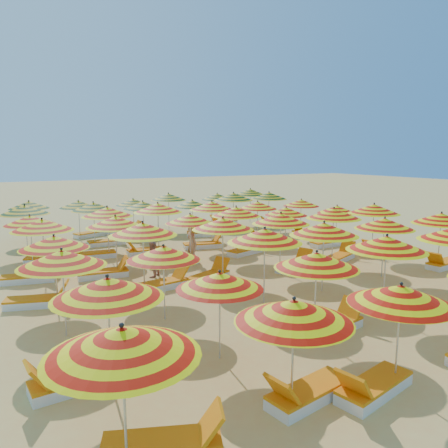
{
  "coord_description": "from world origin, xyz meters",
  "views": [
    {
      "loc": [
        -7.87,
        -14.05,
        4.27
      ],
      "look_at": [
        0.0,
        0.5,
        1.6
      ],
      "focal_mm": 35.0,
      "sensor_mm": 36.0,
      "label": 1
    }
  ],
  "objects": [
    {
      "name": "umbrella_46",
      "position": [
        3.98,
        8.7,
        1.76
      ],
      "size": [
        2.13,
        2.13,
        2.0
      ],
      "color": "silver",
      "rests_on": "ground"
    },
    {
      "name": "umbrella_0",
      "position": [
        -6.52,
        -8.82,
        1.9
      ],
      "size": [
        2.16,
        2.16,
        2.16
      ],
      "color": "silver",
      "rests_on": "ground"
    },
    {
      "name": "umbrella_13",
      "position": [
        -4.07,
        -3.77,
        1.77
      ],
      "size": [
        2.41,
        2.41,
        2.01
      ],
      "color": "silver",
      "rests_on": "ground"
    },
    {
      "name": "umbrella_38",
      "position": [
        -1.33,
        6.33,
        1.79
      ],
      "size": [
        2.15,
        2.15,
        2.04
      ],
      "color": "silver",
      "rests_on": "ground"
    },
    {
      "name": "umbrella_15",
      "position": [
        1.11,
        -3.91,
        1.98
      ],
      "size": [
        2.56,
        2.56,
        2.25
      ],
      "color": "silver",
      "rests_on": "ground"
    },
    {
      "name": "umbrella_8",
      "position": [
        -1.33,
        -6.45,
        1.84
      ],
      "size": [
        2.47,
        2.47,
        2.09
      ],
      "color": "silver",
      "rests_on": "ground"
    },
    {
      "name": "lounger_7",
      "position": [
        -0.73,
        -6.48,
        0.15
      ],
      "size": [
        1.81,
        0.92,
        0.69
      ],
      "rotation": [
        0.0,
        0.0,
        0.2
      ],
      "color": "white",
      "rests_on": "ground"
    },
    {
      "name": "umbrella_40",
      "position": [
        3.76,
        6.38,
        1.98
      ],
      "size": [
        2.78,
        2.78,
        2.25
      ],
      "color": "silver",
      "rests_on": "ground"
    },
    {
      "name": "lounger_26",
      "position": [
        6.9,
        4.05,
        0.15
      ],
      "size": [
        1.81,
        0.87,
        0.69
      ],
      "rotation": [
        0.0,
        0.0,
        3.31
      ],
      "color": "white",
      "rests_on": "ground"
    },
    {
      "name": "beachgoer_b",
      "position": [
        -3.02,
        0.17,
        0.63
      ],
      "size": [
        0.78,
        0.76,
        1.26
      ],
      "primitive_type": "imported",
      "rotation": [
        0.0,
        0.0,
        3.84
      ],
      "color": "tan",
      "rests_on": "ground"
    },
    {
      "name": "lounger_13",
      "position": [
        1.96,
        -1.43,
        0.15
      ],
      "size": [
        1.83,
        1.16,
        0.69
      ],
      "rotation": [
        0.0,
        0.0,
        0.37
      ],
      "color": "white",
      "rests_on": "ground"
    },
    {
      "name": "umbrella_19",
      "position": [
        -3.77,
        -1.21,
        1.97
      ],
      "size": [
        2.34,
        2.34,
        2.24
      ],
      "color": "silver",
      "rests_on": "ground"
    },
    {
      "name": "lounger_29",
      "position": [
        1.79,
        6.18,
        0.15
      ],
      "size": [
        1.82,
        1.2,
        0.69
      ],
      "rotation": [
        0.0,
        0.0,
        2.75
      ],
      "color": "white",
      "rests_on": "ground"
    },
    {
      "name": "lounger_25",
      "position": [
        4.14,
        3.86,
        0.15
      ],
      "size": [
        1.8,
        0.83,
        0.69
      ],
      "rotation": [
        0.0,
        0.0,
        2.99
      ],
      "color": "white",
      "rests_on": "ground"
    },
    {
      "name": "lounger_19",
      "position": [
        1.68,
        1.64,
        0.15
      ],
      "size": [
        1.83,
        1.09,
        0.69
      ],
      "rotation": [
        0.0,
        0.0,
        0.32
      ],
      "color": "white",
      "rests_on": "ground"
    },
    {
      "name": "umbrella_17",
      "position": [
        6.61,
        -3.98,
        1.93
      ],
      "size": [
        2.44,
        2.44,
        2.19
      ],
      "color": "silver",
      "rests_on": "ground"
    },
    {
      "name": "lounger_15",
      "position": [
        6.78,
        -1.06,
        0.15
      ],
      "size": [
        1.76,
        0.69,
        0.69
      ],
      "rotation": [
        0.0,
        0.0,
        3.2
      ],
      "color": "white",
      "rests_on": "ground"
    },
    {
      "name": "umbrella_18",
      "position": [
        -6.36,
        -1.19,
        1.81
      ],
      "size": [
        2.41,
        2.41,
        2.05
      ],
      "color": "silver",
      "rests_on": "ground"
    },
    {
      "name": "umbrella_44",
      "position": [
        -1.05,
        8.86,
        1.69
      ],
      "size": [
        1.87,
        1.87,
        1.92
      ],
      "color": "silver",
      "rests_on": "ground"
    },
    {
      "name": "umbrella_41",
      "position": [
        6.17,
        6.52,
        1.91
      ],
      "size": [
        2.42,
        2.42,
        2.17
      ],
      "color": "silver",
      "rests_on": "ground"
    },
    {
      "name": "umbrella_6",
      "position": [
        -6.13,
        -6.43,
        1.89
      ],
      "size": [
        2.46,
        2.46,
        2.15
      ],
      "color": "silver",
      "rests_on": "ground"
    },
    {
      "name": "lounger_0",
      "position": [
        -5.92,
        -8.68,
        0.15
      ],
      "size": [
        1.83,
        1.16,
        0.69
      ],
      "rotation": [
        0.0,
        0.0,
        -0.36
      ],
      "color": "white",
      "rests_on": "ground"
    },
    {
      "name": "umbrella_32",
      "position": [
        -1.5,
        3.75,
        1.96
      ],
      "size": [
        2.3,
        2.3,
        2.23
      ],
      "color": "silver",
      "rests_on": "ground"
    },
    {
      "name": "lounger_32",
      "position": [
        -1.55,
        8.76,
        0.15
      ],
      "size": [
        1.73,
        0.58,
        0.69
      ],
      "rotation": [
        0.0,
        0.0,
        0.0
      ],
      "color": "white",
      "rests_on": "ground"
    },
    {
      "name": "lounger_33",
      "position": [
        4.48,
        8.89,
        0.15
      ],
      "size": [
        1.81,
        0.92,
        0.69
      ],
      "rotation": [
        0.0,
        0.0,
        3.34
      ],
      "color": "white",
      "rests_on": "ground"
    },
    {
      "name": "lounger_10",
      "position": [
        -6.86,
        -1.14,
        0.15
      ],
      "size": [
        1.83,
        1.05,
        0.69
      ],
      "rotation": [
        0.0,
        0.0,
        -0.29
      ],
      "color": "white",
      "rests_on": "ground"
    },
    {
      "name": "lounger_30",
      "position": [
        6.67,
        6.58,
        0.15
      ],
      "size": [
        1.83,
        1.06,
        0.69
      ],
      "rotation": [
        0.0,
        0.0,
        2.85
      ],
      "color": "white",
      "rests_on": "ground"
    },
    {
      "name": "lounger_2",
      "position": [
        -2.09,
        -8.96,
        0.15
      ],
      "size": [
        1.82,
        0.94,
        0.69
      ],
      "rotation": [
        0.0,
        0.0,
        3.36
      ],
      "color": "white",
      "rests_on": "ground"
    },
    {
      "name": "umbrella_35",
      "position": [
        6.4,
        3.89,
        1.74
      ],
      "size": [
        2.4,
        2.4,
        1.98
      ],
      "color": "silver",
      "rests_on": "ground"
    },
    {
      "name": "umbrella_31",
      "position": [
        -3.67,
        3.76,
        1.93
      ],
      "size": [
        2.32,
        2.32,
        2.19
      ],
      "color": "silver",
      "rests_on": "ground"
    },
    {
      "name": "lounger_22",
      "position": [
        -4.26,
        3.97,
        0.15
      ],
      "size": [
        1.79,
        0.78,
        0.69
      ],
      "rotation": [
        0.0,
        0.0,
        3.03
      ],
      "color": "white",
      "rests_on": "ground"
    },
    {
      "name": "umbrella_34",
      "position": [
        3.63,
        3.77,
        1.78
      ],
      "size": [
        2.42,
        2.42,
        2.03
      ],
      "color": "silver",
      "rests_on": "ground"
    },
    {
      "name": "umbrella_7",
      "position": [
        -3.84,
        -6.4,
        1.69
      ],
      "size": [
        2.27,
        2.27,
        1.93
      ],
      "color": "silver",
      "rests_on": "ground"
    },
    {
      "name": "umbrella_24",
      "position": [
        -6.38,
        1.52,
        1.91
      ],
      "size": [
        2.67,
        2.67,
        2.17
      ],
      "color": "silver",
      "rests_on": "ground"
    },
    {
      "name": "lounger_27",
      "position": [
        -3.1,
        6.32,
        0.15
      ],
      "size": [
        1.74,
        0.59,
        0.69
      ],
      "rotation": [
        0.0,
        0.0,
        -0.0
      ],
      "color": "white",
      "rests_on": "ground"
    },
    {
      "name": "ground",
      "position": [
        0.0,
        0.0,
        0.0
      ],
      "size": [
        120.0,
        120.0,
        0.0
      ],
      "primitive_type": "plane",
      "color": "#D3B55D",
      "rests_on": "ground"
    },
    {
      "name": "umbrella_25",
      "position": [
        -4.03,
        1.1,
        1.91
      ],
      "size": [
        2.55,
        2.55,
        2.17
      ],
      "color": "silver",
      "rests_on": "ground"
    },
    {
      "name": "lounger_1",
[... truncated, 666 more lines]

